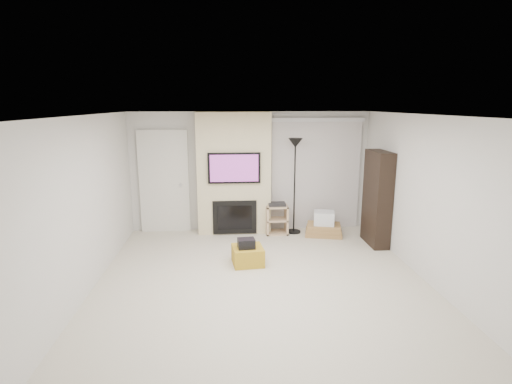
{
  "coord_description": "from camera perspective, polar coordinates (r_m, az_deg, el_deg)",
  "views": [
    {
      "loc": [
        -0.53,
        -5.57,
        2.66
      ],
      "look_at": [
        0.0,
        1.2,
        1.15
      ],
      "focal_mm": 28.0,
      "sensor_mm": 36.0,
      "label": 1
    }
  ],
  "objects": [
    {
      "name": "ottoman",
      "position": [
        6.82,
        -1.19,
        -9.05
      ],
      "size": [
        0.55,
        0.55,
        0.3
      ],
      "primitive_type": "cube",
      "rotation": [
        0.0,
        0.0,
        0.1
      ],
      "color": "#B28B20",
      "rests_on": "floor"
    },
    {
      "name": "entry_door",
      "position": [
        8.53,
        -12.96,
        1.36
      ],
      "size": [
        1.02,
        0.11,
        2.14
      ],
      "color": "silver",
      "rests_on": "floor"
    },
    {
      "name": "wall_front",
      "position": [
        3.19,
        5.72,
        -13.69
      ],
      "size": [
        5.0,
        0.0,
        2.5
      ],
      "primitive_type": "cube",
      "rotation": [
        1.57,
        0.0,
        0.0
      ],
      "color": "silver",
      "rests_on": "ground"
    },
    {
      "name": "fireplace_wall",
      "position": [
        8.23,
        -3.16,
        2.56
      ],
      "size": [
        1.5,
        0.47,
        2.5
      ],
      "color": "beige",
      "rests_on": "floor"
    },
    {
      "name": "wall_back",
      "position": [
        8.45,
        -0.82,
        2.93
      ],
      "size": [
        5.0,
        0.0,
        2.5
      ],
      "primitive_type": "cube",
      "rotation": [
        1.57,
        0.0,
        0.0
      ],
      "color": "silver",
      "rests_on": "ground"
    },
    {
      "name": "wall_left",
      "position": [
        6.07,
        -23.29,
        -1.93
      ],
      "size": [
        0.0,
        5.5,
        2.5
      ],
      "primitive_type": "cube",
      "rotation": [
        1.57,
        0.0,
        1.57
      ],
      "color": "silver",
      "rests_on": "ground"
    },
    {
      "name": "wall_right",
      "position": [
        6.49,
        23.48,
        -1.05
      ],
      "size": [
        0.0,
        5.5,
        2.5
      ],
      "primitive_type": "cube",
      "rotation": [
        1.57,
        0.0,
        1.57
      ],
      "color": "silver",
      "rests_on": "ground"
    },
    {
      "name": "floor_lamp",
      "position": [
        8.15,
        5.61,
        4.71
      ],
      "size": [
        0.29,
        0.29,
        1.98
      ],
      "color": "black",
      "rests_on": "floor"
    },
    {
      "name": "box_stack",
      "position": [
        8.38,
        9.65,
        -4.8
      ],
      "size": [
        0.85,
        0.72,
        0.5
      ],
      "color": "#A47A46",
      "rests_on": "floor"
    },
    {
      "name": "bookshelf",
      "position": [
        7.91,
        16.93,
        -0.87
      ],
      "size": [
        0.3,
        0.8,
        1.8
      ],
      "color": "black",
      "rests_on": "floor"
    },
    {
      "name": "ceiling",
      "position": [
        5.59,
        0.98,
        10.91
      ],
      "size": [
        5.0,
        5.5,
        0.0
      ],
      "primitive_type": "cube",
      "color": "white",
      "rests_on": "wall_back"
    },
    {
      "name": "av_stand",
      "position": [
        8.32,
        2.98,
        -3.63
      ],
      "size": [
        0.45,
        0.38,
        0.66
      ],
      "color": "tan",
      "rests_on": "floor"
    },
    {
      "name": "black_bag",
      "position": [
        6.7,
        -1.4,
        -7.36
      ],
      "size": [
        0.3,
        0.25,
        0.16
      ],
      "primitive_type": "cube",
      "rotation": [
        0.0,
        0.0,
        0.1
      ],
      "color": "black",
      "rests_on": "ottoman"
    },
    {
      "name": "vertical_blinds",
      "position": [
        8.6,
        8.56,
        3.12
      ],
      "size": [
        1.98,
        0.1,
        2.37
      ],
      "color": "silver",
      "rests_on": "floor"
    },
    {
      "name": "floor",
      "position": [
        6.19,
        0.89,
        -12.9
      ],
      "size": [
        5.0,
        5.5,
        0.0
      ],
      "primitive_type": "cube",
      "color": "beige",
      "rests_on": "ground"
    },
    {
      "name": "hvac_vent",
      "position": [
        6.44,
        3.9,
        11.07
      ],
      "size": [
        0.35,
        0.18,
        0.01
      ],
      "primitive_type": "cube",
      "color": "silver",
      "rests_on": "ceiling"
    }
  ]
}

